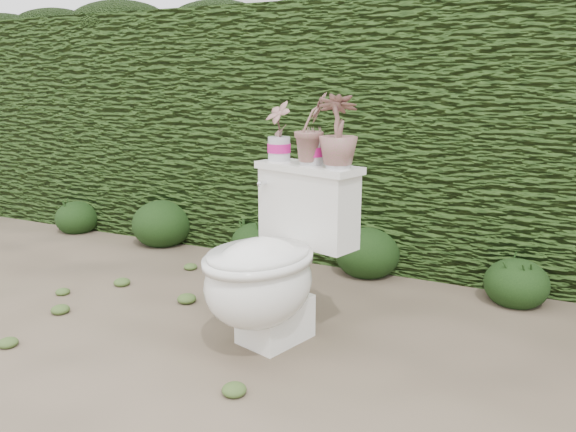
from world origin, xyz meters
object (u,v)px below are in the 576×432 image
at_px(toilet, 272,266).
at_px(potted_plant_right, 338,133).
at_px(potted_plant_left, 279,133).
at_px(potted_plant_center, 312,131).

height_order(toilet, potted_plant_right, potted_plant_right).
distance_m(potted_plant_left, potted_plant_right, 0.34).
height_order(toilet, potted_plant_center, potted_plant_center).
height_order(potted_plant_center, potted_plant_right, potted_plant_center).
bearing_deg(potted_plant_right, potted_plant_left, -37.10).
height_order(potted_plant_left, potted_plant_right, potted_plant_right).
bearing_deg(potted_plant_center, toilet, 178.15).
bearing_deg(potted_plant_left, potted_plant_center, 9.67).
bearing_deg(potted_plant_left, toilet, -43.57).
distance_m(potted_plant_center, potted_plant_right, 0.15).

